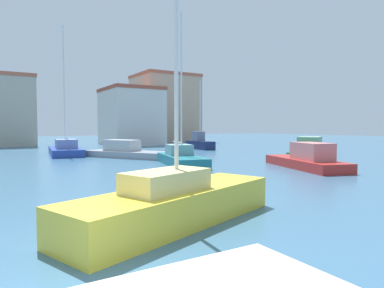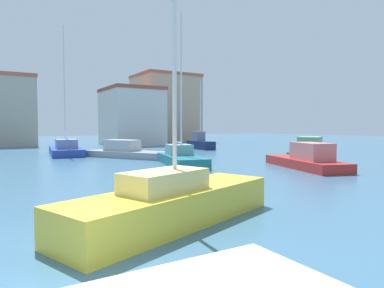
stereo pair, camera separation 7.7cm
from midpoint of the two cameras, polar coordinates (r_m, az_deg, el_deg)
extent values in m
plane|color=#38607F|center=(30.03, 2.36, -2.31)|extent=(160.00, 160.00, 0.00)
cube|color=#1E707A|center=(24.39, -1.70, -2.71)|extent=(3.69, 7.01, 0.69)
cube|color=#6B9CA2|center=(24.93, -2.09, -0.94)|extent=(2.08, 2.32, 0.75)
cylinder|color=silver|center=(24.45, -1.72, 9.83)|extent=(0.12, 0.12, 9.99)
cylinder|color=silver|center=(25.47, -2.43, 0.33)|extent=(0.65, 2.29, 0.08)
cube|color=#19234C|center=(41.70, 1.48, -0.17)|extent=(1.61, 4.77, 0.98)
cube|color=slate|center=(42.06, 1.16, 1.30)|extent=(1.25, 1.30, 1.15)
cylinder|color=silver|center=(41.68, 1.48, 5.50)|extent=(0.12, 0.12, 7.27)
cube|color=#B22823|center=(23.88, 18.35, -3.07)|extent=(4.39, 7.59, 0.61)
cube|color=#C4716E|center=(23.14, 19.38, -1.15)|extent=(2.38, 3.20, 1.10)
cube|color=#233D93|center=(35.67, -20.23, -1.11)|extent=(3.71, 8.80, 0.68)
cube|color=#6E7DB1|center=(34.44, -20.11, 0.04)|extent=(2.16, 3.26, 0.86)
cylinder|color=silver|center=(35.79, -20.41, 8.89)|extent=(0.12, 0.12, 11.78)
cylinder|color=silver|center=(34.07, -20.08, 0.80)|extent=(0.43, 2.98, 0.08)
cube|color=gray|center=(30.92, -10.41, -1.68)|extent=(6.39, 8.27, 0.57)
cube|color=#ADB0B5|center=(31.34, -11.50, -0.21)|extent=(2.96, 3.48, 0.98)
cube|color=#28703D|center=(33.07, 19.03, -1.45)|extent=(8.81, 6.77, 0.63)
cube|color=gray|center=(33.24, 19.10, 0.14)|extent=(3.68, 3.24, 1.18)
cube|color=gold|center=(9.83, -2.65, -10.27)|extent=(7.33, 4.24, 0.99)
cube|color=#DFCD77|center=(9.38, -4.36, -6.11)|extent=(2.71, 2.00, 0.56)
cube|color=beige|center=(53.02, -10.00, 4.26)|extent=(7.53, 9.32, 8.05)
cube|color=#9E4733|center=(53.29, -10.05, 8.86)|extent=(7.68, 9.50, 0.50)
cube|color=tan|center=(62.81, -4.42, 5.68)|extent=(10.12, 9.45, 11.56)
cube|color=#B25B42|center=(63.39, -4.44, 11.13)|extent=(10.32, 9.64, 0.50)
camera|label=1|loc=(0.04, -89.92, 0.00)|focal=32.07mm
camera|label=2|loc=(0.04, 90.08, 0.00)|focal=32.07mm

